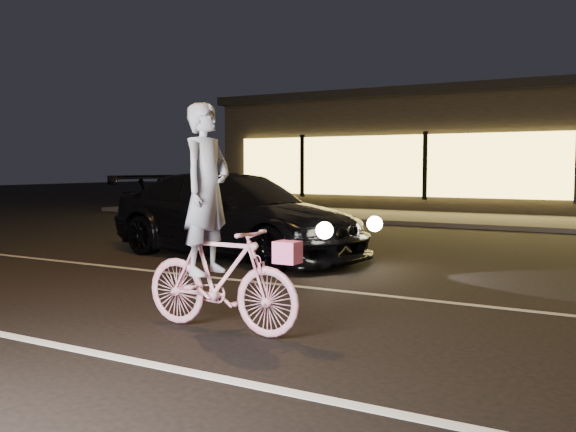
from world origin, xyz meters
The scene contains 6 objects.
ground centered at (0.00, 0.00, 0.00)m, with size 90.00×90.00×0.00m, color black.
lane_stripe_near centered at (0.00, -1.50, 0.00)m, with size 60.00×0.12×0.01m, color silver.
lane_stripe_far centered at (0.00, 2.00, 0.00)m, with size 60.00×0.10×0.01m, color gray.
sidewalk centered at (0.00, 13.00, 0.06)m, with size 30.00×4.00×0.12m, color #383533.
cyclist centered at (-1.67, -0.36, 0.78)m, with size 1.74×0.60×2.19m.
sedan centered at (-4.39, 3.90, 0.73)m, with size 5.33×2.87×1.47m.
Camera 1 is at (1.96, -5.31, 1.59)m, focal length 40.00 mm.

